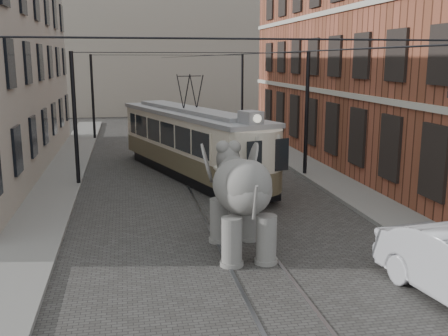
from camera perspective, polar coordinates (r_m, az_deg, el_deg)
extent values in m
plane|color=#3F3C3A|center=(18.89, 0.02, -5.51)|extent=(120.00, 120.00, 0.00)
cube|color=slate|center=(20.80, 16.52, -4.15)|extent=(2.00, 60.00, 0.15)
cube|color=slate|center=(18.82, -19.93, -6.08)|extent=(2.00, 60.00, 0.15)
cube|color=brown|center=(30.34, 17.89, 12.00)|extent=(8.00, 26.00, 12.00)
cube|color=gray|center=(57.82, -7.67, 13.13)|extent=(28.00, 10.00, 14.00)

